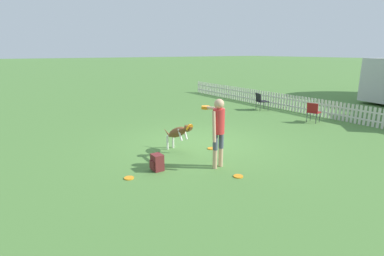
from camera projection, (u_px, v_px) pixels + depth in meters
The scene contains 10 objects.
ground_plane at pixel (199, 144), 9.10m from camera, with size 240.00×240.00×0.00m, color #4C7A38.
handler_person at pixel (218, 125), 7.05m from camera, with size 1.03×0.53×1.68m.
leaping_dog at pixel (178, 132), 8.25m from camera, with size 1.27×0.39×0.90m.
frisbee_near_handler at pixel (238, 176), 6.72m from camera, with size 0.22×0.22×0.02m.
frisbee_near_dog at pixel (211, 148), 8.64m from camera, with size 0.22×0.22×0.02m.
frisbee_midfield at pixel (129, 178), 6.63m from camera, with size 0.22×0.22×0.02m.
backpack_on_grass at pixel (157, 162), 7.05m from camera, with size 0.29×0.27×0.39m.
picket_fence at pixel (329, 109), 12.49m from camera, with size 19.37×0.04×0.74m.
folding_chair_blue_left at pixel (261, 100), 14.18m from camera, with size 0.63×0.64×0.81m.
folding_chair_center at pixel (313, 111), 11.69m from camera, with size 0.52×0.53×0.79m.
Camera 1 is at (7.14, -4.96, 2.74)m, focal length 28.00 mm.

